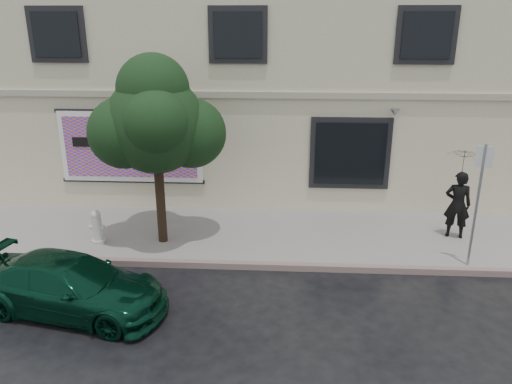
# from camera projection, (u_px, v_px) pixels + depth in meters

# --- Properties ---
(ground) EXTENTS (90.00, 90.00, 0.00)m
(ground) POSITION_uv_depth(u_px,v_px,m) (219.00, 302.00, 10.48)
(ground) COLOR black
(ground) RESTS_ON ground
(sidewalk) EXTENTS (20.00, 3.50, 0.15)m
(sidewalk) POSITION_uv_depth(u_px,v_px,m) (234.00, 235.00, 13.52)
(sidewalk) COLOR gray
(sidewalk) RESTS_ON ground
(curb) EXTENTS (20.00, 0.18, 0.16)m
(curb) POSITION_uv_depth(u_px,v_px,m) (227.00, 265.00, 11.87)
(curb) COLOR slate
(curb) RESTS_ON ground
(building) EXTENTS (20.00, 8.12, 7.00)m
(building) POSITION_uv_depth(u_px,v_px,m) (249.00, 81.00, 17.80)
(building) COLOR beige
(building) RESTS_ON ground
(billboard) EXTENTS (4.30, 0.16, 2.20)m
(billboard) POSITION_uv_depth(u_px,v_px,m) (131.00, 147.00, 14.61)
(billboard) COLOR white
(billboard) RESTS_ON ground
(car) EXTENTS (4.21, 2.49, 1.15)m
(car) POSITION_uv_depth(u_px,v_px,m) (71.00, 285.00, 9.98)
(car) COLOR #072F1E
(car) RESTS_ON ground
(pedestrian) EXTENTS (0.74, 0.58, 1.80)m
(pedestrian) POSITION_uv_depth(u_px,v_px,m) (458.00, 205.00, 12.95)
(pedestrian) COLOR black
(pedestrian) RESTS_ON sidewalk
(umbrella) EXTENTS (1.16, 1.16, 0.69)m
(umbrella) POSITION_uv_depth(u_px,v_px,m) (464.00, 158.00, 12.54)
(umbrella) COLOR black
(umbrella) RESTS_ON pedestrian
(street_tree) EXTENTS (2.40, 2.40, 4.27)m
(street_tree) POSITION_uv_depth(u_px,v_px,m) (155.00, 125.00, 11.98)
(street_tree) COLOR #312215
(street_tree) RESTS_ON sidewalk
(fire_hydrant) EXTENTS (0.37, 0.34, 0.89)m
(fire_hydrant) POSITION_uv_depth(u_px,v_px,m) (97.00, 227.00, 12.74)
(fire_hydrant) COLOR beige
(fire_hydrant) RESTS_ON sidewalk
(sign_pole) EXTENTS (0.34, 0.16, 2.91)m
(sign_pole) POSITION_uv_depth(u_px,v_px,m) (478.00, 196.00, 11.15)
(sign_pole) COLOR #9B9CA3
(sign_pole) RESTS_ON sidewalk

